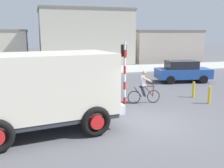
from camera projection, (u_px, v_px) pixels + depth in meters
name	position (u px, v px, depth m)	size (l,w,h in m)	color
ground_plane	(150.00, 123.00, 10.52)	(120.00, 120.00, 0.00)	#56565B
sidewalk_far	(84.00, 71.00, 24.33)	(80.00, 5.00, 0.16)	#ADADA8
truck_foreground	(42.00, 88.00, 9.33)	(5.71, 3.38, 2.90)	silver
cyclist	(144.00, 87.00, 13.33)	(1.72, 0.52, 1.72)	black
traffic_light_pole	(124.00, 64.00, 12.90)	(0.24, 0.43, 3.20)	red
car_red_near	(183.00, 71.00, 19.27)	(4.23, 2.38, 1.60)	#234C9E
bollard_near	(209.00, 95.00, 13.33)	(0.14, 0.14, 0.90)	gold
bollard_far	(194.00, 90.00, 14.64)	(0.14, 0.14, 0.90)	gold
building_mid_block	(85.00, 37.00, 29.71)	(10.17, 6.95, 6.24)	#B2AD9E
building_corner_right	(162.00, 45.00, 34.10)	(9.08, 5.75, 3.98)	#9E9389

